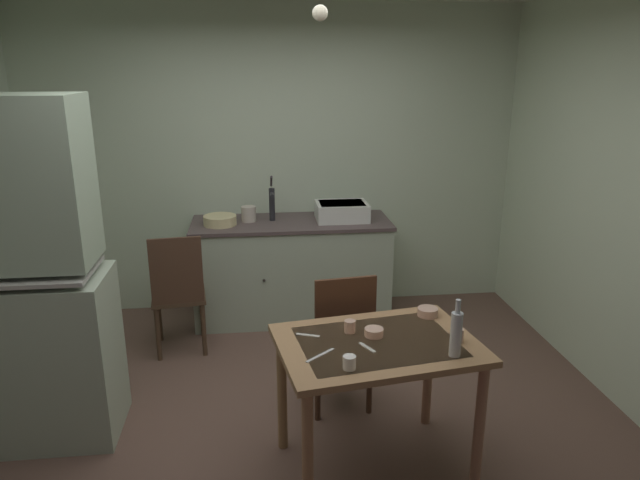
% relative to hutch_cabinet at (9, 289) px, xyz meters
% --- Properties ---
extents(ground_plane, '(5.29, 5.29, 0.00)m').
position_rel_hutch_cabinet_xyz_m(ground_plane, '(1.59, -0.09, -0.94)').
color(ground_plane, brown).
extents(wall_back, '(4.39, 0.10, 2.67)m').
position_rel_hutch_cabinet_xyz_m(wall_back, '(1.59, 1.91, 0.39)').
color(wall_back, beige).
rests_on(wall_back, ground).
extents(hutch_cabinet, '(1.07, 0.53, 2.02)m').
position_rel_hutch_cabinet_xyz_m(hutch_cabinet, '(0.00, 0.00, 0.00)').
color(hutch_cabinet, '#ABBBA3').
rests_on(hutch_cabinet, ground).
extents(counter_cabinet, '(1.70, 0.64, 0.88)m').
position_rel_hutch_cabinet_xyz_m(counter_cabinet, '(1.70, 1.54, -0.50)').
color(counter_cabinet, '#ABBBA3').
rests_on(counter_cabinet, ground).
extents(sink_basin, '(0.44, 0.34, 0.15)m').
position_rel_hutch_cabinet_xyz_m(sink_basin, '(2.14, 1.54, 0.01)').
color(sink_basin, white).
rests_on(sink_basin, counter_cabinet).
extents(hand_pump, '(0.05, 0.27, 0.39)m').
position_rel_hutch_cabinet_xyz_m(hand_pump, '(1.54, 1.59, 0.10)').
color(hand_pump, '#232328').
rests_on(hand_pump, counter_cabinet).
extents(mixing_bowl_counter, '(0.27, 0.27, 0.08)m').
position_rel_hutch_cabinet_xyz_m(mixing_bowl_counter, '(1.10, 1.49, -0.03)').
color(mixing_bowl_counter, beige).
rests_on(mixing_bowl_counter, counter_cabinet).
extents(stoneware_crock, '(0.12, 0.12, 0.13)m').
position_rel_hutch_cabinet_xyz_m(stoneware_crock, '(1.34, 1.58, -0.00)').
color(stoneware_crock, beige).
rests_on(stoneware_crock, counter_cabinet).
extents(dining_table, '(1.13, 0.87, 0.77)m').
position_rel_hutch_cabinet_xyz_m(dining_table, '(2.02, -0.54, -0.29)').
color(dining_table, '#9F764E').
rests_on(dining_table, ground).
extents(chair_far_side, '(0.45, 0.45, 0.95)m').
position_rel_hutch_cabinet_xyz_m(chair_far_side, '(1.91, 0.05, -0.45)').
color(chair_far_side, '#4B2F20').
rests_on(chair_far_side, ground).
extents(chair_by_counter, '(0.44, 0.44, 0.97)m').
position_rel_hutch_cabinet_xyz_m(chair_by_counter, '(0.80, 0.96, -0.44)').
color(chair_by_counter, '#4B3726').
rests_on(chair_by_counter, ground).
extents(serving_bowl_wide, '(0.12, 0.12, 0.05)m').
position_rel_hutch_cabinet_xyz_m(serving_bowl_wide, '(2.37, -0.25, -0.15)').
color(serving_bowl_wide, tan).
rests_on(serving_bowl_wide, dining_table).
extents(soup_bowl_small, '(0.10, 0.10, 0.04)m').
position_rel_hutch_cabinet_xyz_m(soup_bowl_small, '(2.01, -0.47, -0.15)').
color(soup_bowl_small, tan).
rests_on(soup_bowl_small, dining_table).
extents(mug_dark, '(0.07, 0.07, 0.07)m').
position_rel_hutch_cabinet_xyz_m(mug_dark, '(2.43, -0.58, -0.14)').
color(mug_dark, tan).
rests_on(mug_dark, dining_table).
extents(mug_tall, '(0.06, 0.06, 0.07)m').
position_rel_hutch_cabinet_xyz_m(mug_tall, '(1.89, -0.41, -0.14)').
color(mug_tall, tan).
rests_on(mug_tall, dining_table).
extents(teacup_mint, '(0.06, 0.06, 0.07)m').
position_rel_hutch_cabinet_xyz_m(teacup_mint, '(1.82, -0.80, -0.14)').
color(teacup_mint, white).
rests_on(teacup_mint, dining_table).
extents(glass_bottle, '(0.06, 0.06, 0.30)m').
position_rel_hutch_cabinet_xyz_m(glass_bottle, '(2.37, -0.73, -0.05)').
color(glass_bottle, '#B7BCC1').
rests_on(glass_bottle, dining_table).
extents(table_knife, '(0.16, 0.14, 0.00)m').
position_rel_hutch_cabinet_xyz_m(table_knife, '(1.70, -0.66, -0.17)').
color(table_knife, silver).
rests_on(table_knife, dining_table).
extents(teaspoon_near_bowl, '(0.13, 0.06, 0.00)m').
position_rel_hutch_cabinet_xyz_m(teaspoon_near_bowl, '(1.66, -0.43, -0.17)').
color(teaspoon_near_bowl, beige).
rests_on(teaspoon_near_bowl, dining_table).
extents(teaspoon_by_cup, '(0.07, 0.12, 0.00)m').
position_rel_hutch_cabinet_xyz_m(teaspoon_by_cup, '(1.95, -0.60, -0.17)').
color(teaspoon_by_cup, beige).
rests_on(teaspoon_by_cup, dining_table).
extents(pendant_bulb, '(0.08, 0.08, 0.08)m').
position_rel_hutch_cabinet_xyz_m(pendant_bulb, '(1.76, -0.14, 1.46)').
color(pendant_bulb, '#F9EFCC').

